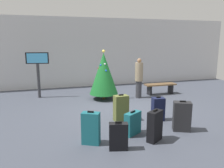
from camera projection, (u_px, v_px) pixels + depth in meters
name	position (u px, v px, depth m)	size (l,w,h in m)	color
ground_plane	(120.00, 110.00, 7.78)	(16.00, 16.00, 0.00)	#424754
back_wall	(92.00, 52.00, 11.69)	(16.00, 0.20, 3.54)	silver
holiday_tree	(104.00, 74.00, 9.06)	(1.17, 1.17, 2.03)	#4C3319
flight_info_kiosk	(38.00, 66.00, 9.24)	(0.92, 0.23, 1.91)	#333338
waiting_bench	(160.00, 86.00, 10.02)	(1.42, 0.44, 0.48)	brown
traveller_0	(139.00, 77.00, 9.29)	(0.41, 0.41, 1.67)	#333338
suitcase_0	(182.00, 116.00, 5.94)	(0.52, 0.44, 0.83)	#232326
suitcase_1	(158.00, 109.00, 6.73)	(0.39, 0.31, 0.74)	#141938
suitcase_2	(133.00, 123.00, 5.71)	(0.53, 0.43, 0.63)	#19606B
suitcase_3	(91.00, 128.00, 5.16)	(0.46, 0.38, 0.80)	#19606B
suitcase_4	(155.00, 126.00, 5.32)	(0.47, 0.40, 0.79)	black
suitcase_5	(118.00, 136.00, 4.90)	(0.45, 0.29, 0.66)	black
suitcase_6	(121.00, 108.00, 6.67)	(0.43, 0.29, 0.82)	#59602D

